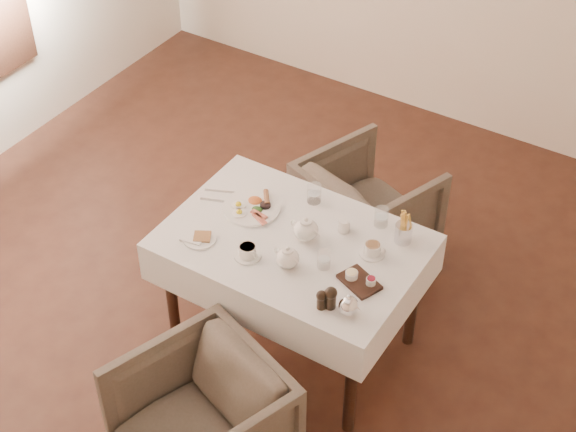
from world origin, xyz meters
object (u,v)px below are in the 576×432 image
Objects in this scene: table at (293,257)px; armchair_far at (367,208)px; breakfast_plate at (253,206)px; teapot_centre at (306,228)px; armchair_near at (201,423)px.

table is 0.95m from armchair_far.
teapot_centre is (0.36, -0.06, 0.06)m from breakfast_plate.
table is 0.20m from teapot_centre.
teapot_centre is (0.08, -0.85, 0.51)m from armchair_far.
breakfast_plate is at bearing 162.06° from table.
armchair_far is (-0.08, 1.78, -0.00)m from armchair_near.
armchair_near is at bearing -86.65° from table.
breakfast_plate is (-0.31, 0.10, 0.13)m from table.
armchair_near is 2.31× the size of breakfast_plate.
teapot_centre reaches higher than armchair_far.
teapot_centre is (0.05, 0.04, 0.19)m from table.
armchair_near is 1.01× the size of armchair_far.
breakfast_plate is at bearing 90.44° from armchair_far.
teapot_centre is at bearing -21.26° from breakfast_plate.
armchair_near is at bearing 112.50° from armchair_far.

